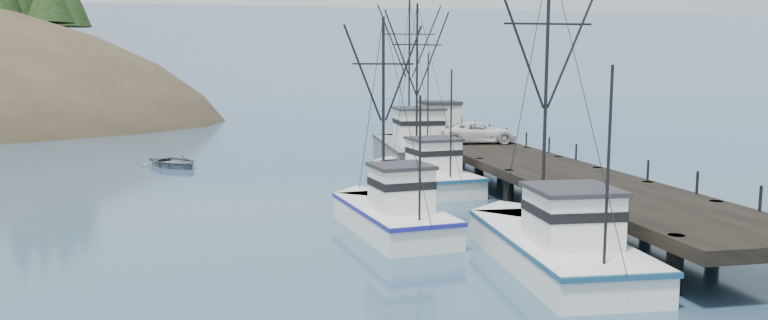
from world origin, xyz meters
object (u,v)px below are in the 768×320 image
motorboat (175,167)px  pier_shed (440,117)px  pier (519,162)px  trawler_near (552,244)px  trawler_far (423,174)px  work_vessel (412,149)px  trawler_mid (390,214)px  pickup_truck (478,132)px

motorboat → pier_shed: bearing=-30.8°
pier → trawler_near: (-5.11, -16.03, -0.87)m
pier_shed → pier: bearing=-87.4°
trawler_far → motorboat: size_ratio=2.25×
trawler_near → pier: bearing=72.3°
pier → trawler_near: trawler_near is taller
trawler_far → work_vessel: 10.63m
pier → trawler_far: (-5.69, 1.87, -0.87)m
trawler_near → trawler_mid: (-4.99, 6.58, -0.00)m
trawler_mid → pier_shed: size_ratio=3.18×
pier_shed → trawler_mid: bearing=-110.5°
trawler_mid → trawler_near: bearing=-52.8°
work_vessel → motorboat: (-18.31, 1.97, -1.23)m
pier → trawler_mid: (-10.10, -9.44, -0.87)m
trawler_far → pier_shed: size_ratio=3.72×
trawler_far → work_vessel: work_vessel is taller
trawler_mid → trawler_far: size_ratio=0.85×
motorboat → trawler_far: bearing=-71.6°
motorboat → trawler_mid: bearing=-97.6°
pier → motorboat: 26.47m
pier → trawler_mid: 13.86m
pier → work_vessel: size_ratio=2.74×
trawler_far → pier_shed: trawler_far is taller
trawler_mid → trawler_far: (4.42, 11.31, 0.00)m
trawler_mid → work_vessel: size_ratio=0.63×
pier → trawler_far: trawler_far is taller
trawler_near → work_vessel: (1.22, 28.36, 0.41)m
pier_shed → motorboat: bearing=-176.1°
trawler_far → pickup_truck: size_ratio=2.07×
pier → work_vessel: bearing=107.5°
trawler_mid → trawler_far: bearing=68.7°
trawler_near → trawler_far: size_ratio=1.02×
pier_shed → motorboat: (-21.49, -1.45, -3.42)m
pier → pier_shed: bearing=92.6°
pier → motorboat: bearing=147.2°
trawler_far → motorboat: trawler_far is taller
pier_shed → motorboat: size_ratio=0.60×
pickup_truck → trawler_far: bearing=143.3°
trawler_far → pickup_truck: 9.00m
work_vessel → pickup_truck: 5.88m
trawler_near → motorboat: bearing=119.4°
trawler_near → work_vessel: bearing=87.5°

